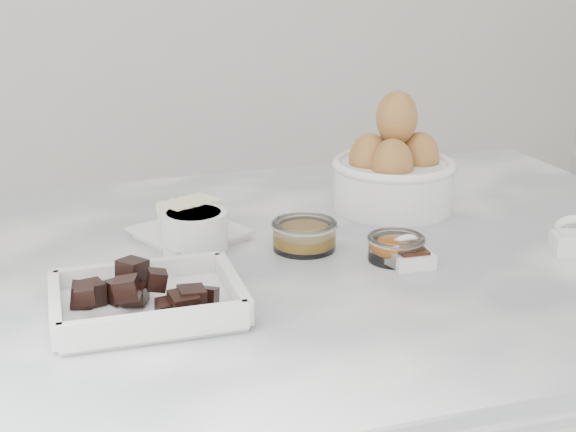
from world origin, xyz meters
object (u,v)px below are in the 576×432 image
object	(u,v)px
salt_spoon	(575,239)
butter_plate	(188,225)
zest_bowl	(396,247)
chocolate_dish	(147,295)
sugar_ramekin	(194,229)
honey_bowl	(304,235)
egg_bowl	(394,171)
vanilla_spoon	(410,255)

from	to	relation	value
salt_spoon	butter_plate	bearing A→B (deg)	157.44
zest_bowl	chocolate_dish	bearing A→B (deg)	-169.19
butter_plate	sugar_ramekin	xyz separation A→B (m)	(0.00, -0.04, 0.01)
chocolate_dish	salt_spoon	world-z (taller)	chocolate_dish
honey_bowl	salt_spoon	bearing A→B (deg)	-18.64
chocolate_dish	egg_bowl	xyz separation A→B (m)	(0.41, 0.26, 0.04)
zest_bowl	salt_spoon	bearing A→B (deg)	-9.47
butter_plate	zest_bowl	bearing A→B (deg)	-33.74
sugar_ramekin	vanilla_spoon	distance (m)	0.28
chocolate_dish	vanilla_spoon	xyz separation A→B (m)	(0.33, 0.04, -0.01)
egg_bowl	vanilla_spoon	distance (m)	0.23
sugar_ramekin	salt_spoon	world-z (taller)	sugar_ramekin
chocolate_dish	salt_spoon	distance (m)	0.56
chocolate_dish	zest_bowl	size ratio (longest dim) A/B	2.76
chocolate_dish	egg_bowl	world-z (taller)	egg_bowl
chocolate_dish	sugar_ramekin	size ratio (longest dim) A/B	2.34
egg_bowl	honey_bowl	size ratio (longest dim) A/B	2.13
honey_bowl	egg_bowl	bearing A→B (deg)	33.73
butter_plate	vanilla_spoon	bearing A→B (deg)	-35.62
vanilla_spoon	zest_bowl	bearing A→B (deg)	119.56
butter_plate	honey_bowl	distance (m)	0.16
honey_bowl	vanilla_spoon	distance (m)	0.14
egg_bowl	vanilla_spoon	bearing A→B (deg)	-109.43
honey_bowl	zest_bowl	xyz separation A→B (m)	(0.10, -0.07, -0.00)
honey_bowl	sugar_ramekin	bearing A→B (deg)	163.88
chocolate_dish	salt_spoon	bearing A→B (deg)	2.23
salt_spoon	sugar_ramekin	bearing A→B (deg)	162.09
egg_bowl	chocolate_dish	bearing A→B (deg)	-147.83
chocolate_dish	vanilla_spoon	bearing A→B (deg)	7.24
sugar_ramekin	egg_bowl	size ratio (longest dim) A/B	0.47
sugar_ramekin	honey_bowl	world-z (taller)	sugar_ramekin
sugar_ramekin	butter_plate	bearing A→B (deg)	90.22
sugar_ramekin	egg_bowl	distance (m)	0.33
chocolate_dish	vanilla_spoon	size ratio (longest dim) A/B	3.28
egg_bowl	honey_bowl	world-z (taller)	egg_bowl
butter_plate	sugar_ramekin	size ratio (longest dim) A/B	1.89
butter_plate	zest_bowl	world-z (taller)	butter_plate
honey_bowl	zest_bowl	bearing A→B (deg)	-37.12
chocolate_dish	sugar_ramekin	world-z (taller)	chocolate_dish
sugar_ramekin	zest_bowl	bearing A→B (deg)	-25.74
egg_bowl	zest_bowl	bearing A→B (deg)	-113.89
honey_bowl	vanilla_spoon	xyz separation A→B (m)	(0.11, -0.09, -0.01)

